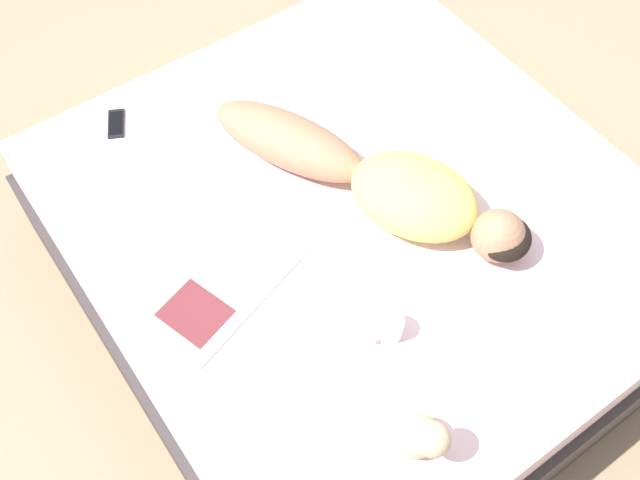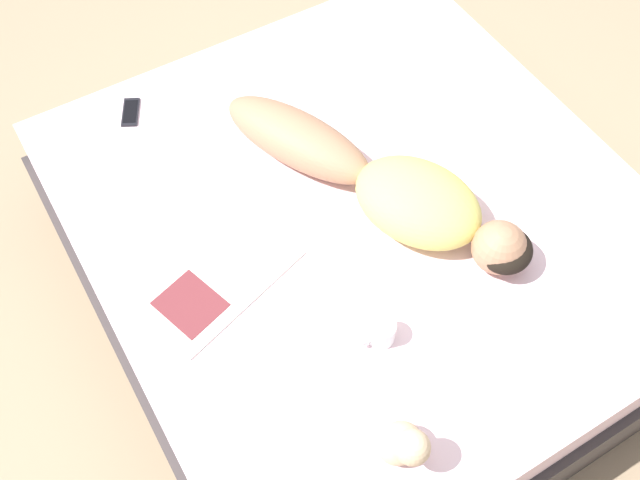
% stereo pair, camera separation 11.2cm
% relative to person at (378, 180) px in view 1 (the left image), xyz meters
% --- Properties ---
extents(ground_plane, '(12.00, 12.00, 0.00)m').
position_rel_person_xyz_m(ground_plane, '(0.07, -0.00, -0.70)').
color(ground_plane, '#9E8466').
extents(bed, '(1.98, 2.14, 0.60)m').
position_rel_person_xyz_m(bed, '(0.07, -0.00, -0.40)').
color(bed, '#383333').
rests_on(bed, ground_plane).
extents(person, '(0.70, 1.23, 0.20)m').
position_rel_person_xyz_m(person, '(0.00, 0.00, 0.00)').
color(person, '#A37556').
rests_on(person, bed).
extents(open_magazine, '(0.60, 0.44, 0.01)m').
position_rel_person_xyz_m(open_magazine, '(0.66, 0.00, -0.09)').
color(open_magazine, silver).
rests_on(open_magazine, bed).
extents(coffee_mug, '(0.12, 0.09, 0.09)m').
position_rel_person_xyz_m(coffee_mug, '(0.31, 0.46, -0.05)').
color(coffee_mug, white).
rests_on(coffee_mug, bed).
extents(cell_phone, '(0.12, 0.16, 0.01)m').
position_rel_person_xyz_m(cell_phone, '(0.61, -0.86, -0.09)').
color(cell_phone, black).
rests_on(cell_phone, bed).
extents(plush_toy, '(0.14, 0.16, 0.20)m').
position_rel_person_xyz_m(plush_toy, '(0.46, 0.81, -0.00)').
color(plush_toy, '#D1B289').
rests_on(plush_toy, bed).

